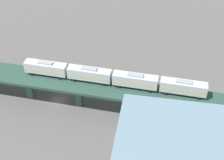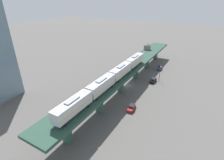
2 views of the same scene
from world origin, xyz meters
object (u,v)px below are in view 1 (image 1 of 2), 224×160
object	(u,v)px
subway_train	(112,77)
street_car_black	(43,77)
street_car_red	(115,88)
delivery_truck	(137,130)
street_lamp	(36,65)

from	to	relation	value
subway_train	street_car_black	bearing A→B (deg)	-109.07
street_car_red	delivery_truck	size ratio (longest dim) A/B	0.62
street_car_black	subway_train	bearing A→B (deg)	70.93
street_car_red	street_lamp	size ratio (longest dim) A/B	0.64
street_car_black	street_lamp	distance (m)	4.40
delivery_truck	street_lamp	distance (m)	39.86
street_car_red	street_lamp	distance (m)	26.20
subway_train	delivery_truck	world-z (taller)	subway_train
street_car_red	street_car_black	bearing A→B (deg)	-92.71
subway_train	delivery_truck	xyz separation A→B (m)	(9.72, 8.28, -8.92)
street_car_red	delivery_truck	bearing A→B (deg)	27.01
delivery_truck	street_lamp	xyz separation A→B (m)	(-19.98, -34.41, 2.35)
delivery_truck	street_car_red	bearing A→B (deg)	-152.99
subway_train	delivery_truck	size ratio (longest dim) A/B	6.92
street_car_black	delivery_truck	world-z (taller)	delivery_truck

